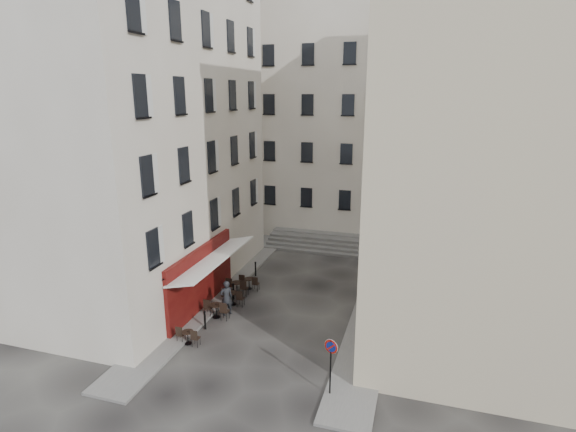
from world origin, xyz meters
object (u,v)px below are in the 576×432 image
at_px(bistro_table_a, 188,336).
at_px(no_parking_sign, 331,357).
at_px(bistro_table_b, 217,309).
at_px(pedestrian, 226,298).

bearing_deg(bistro_table_a, no_parking_sign, -13.84).
bearing_deg(bistro_table_b, no_parking_sign, -32.72).
distance_m(bistro_table_b, pedestrian, 0.76).
bearing_deg(no_parking_sign, pedestrian, 162.90).
bearing_deg(bistro_table_b, pedestrian, 55.95).
bearing_deg(pedestrian, no_parking_sign, 98.88).
xyz_separation_m(bistro_table_b, pedestrian, (0.34, 0.50, 0.46)).
relative_size(no_parking_sign, pedestrian, 1.27).
distance_m(no_parking_sign, pedestrian, 8.25).
bearing_deg(bistro_table_b, bistro_table_a, -93.38).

